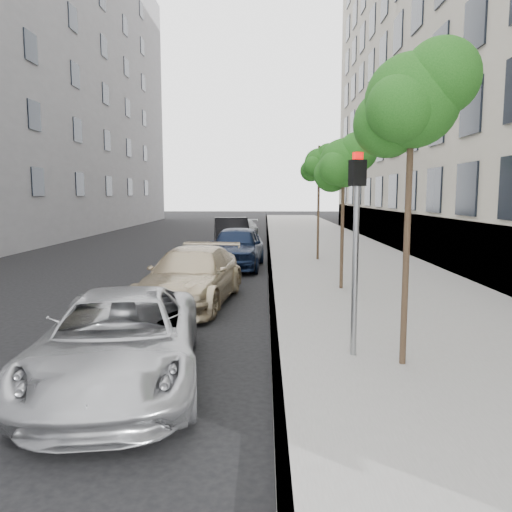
{
  "coord_description": "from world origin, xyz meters",
  "views": [
    {
      "loc": [
        0.99,
        -6.26,
        2.83
      ],
      "look_at": [
        0.8,
        4.5,
        1.5
      ],
      "focal_mm": 35.0,
      "sensor_mm": 36.0,
      "label": 1
    }
  ],
  "objects_px": {
    "tree_far": "(320,163)",
    "sedan_rear": "(241,230)",
    "suv": "(192,276)",
    "sedan_black": "(231,233)",
    "minivan": "(120,340)",
    "tree_near": "(414,101)",
    "sedan_blue": "(237,247)",
    "tree_mid": "(345,163)",
    "signal_pole": "(356,231)"
  },
  "relations": [
    {
      "from": "sedan_blue",
      "to": "signal_pole",
      "type": "bearing_deg",
      "value": -73.28
    },
    {
      "from": "suv",
      "to": "sedan_black",
      "type": "distance_m",
      "value": 13.35
    },
    {
      "from": "suv",
      "to": "tree_far",
      "type": "bearing_deg",
      "value": 69.61
    },
    {
      "from": "signal_pole",
      "to": "sedan_black",
      "type": "xyz_separation_m",
      "value": [
        -3.26,
        17.87,
        -1.42
      ]
    },
    {
      "from": "suv",
      "to": "sedan_black",
      "type": "height_order",
      "value": "sedan_black"
    },
    {
      "from": "tree_far",
      "to": "sedan_rear",
      "type": "bearing_deg",
      "value": 109.54
    },
    {
      "from": "tree_far",
      "to": "sedan_black",
      "type": "bearing_deg",
      "value": 127.09
    },
    {
      "from": "sedan_blue",
      "to": "sedan_black",
      "type": "distance_m",
      "value": 6.88
    },
    {
      "from": "tree_far",
      "to": "suv",
      "type": "xyz_separation_m",
      "value": [
        -4.13,
        -8.05,
        -3.38
      ]
    },
    {
      "from": "tree_far",
      "to": "sedan_rear",
      "type": "relative_size",
      "value": 1.09
    },
    {
      "from": "tree_near",
      "to": "minivan",
      "type": "distance_m",
      "value": 5.68
    },
    {
      "from": "minivan",
      "to": "signal_pole",
      "type": "bearing_deg",
      "value": 7.87
    },
    {
      "from": "sedan_black",
      "to": "sedan_rear",
      "type": "relative_size",
      "value": 1.13
    },
    {
      "from": "sedan_black",
      "to": "suv",
      "type": "bearing_deg",
      "value": -97.74
    },
    {
      "from": "tree_far",
      "to": "sedan_blue",
      "type": "distance_m",
      "value": 4.93
    },
    {
      "from": "tree_mid",
      "to": "tree_far",
      "type": "bearing_deg",
      "value": 90.0
    },
    {
      "from": "tree_mid",
      "to": "minivan",
      "type": "bearing_deg",
      "value": -121.73
    },
    {
      "from": "sedan_black",
      "to": "sedan_rear",
      "type": "xyz_separation_m",
      "value": [
        0.26,
        5.26,
        -0.18
      ]
    },
    {
      "from": "sedan_rear",
      "to": "tree_near",
      "type": "bearing_deg",
      "value": -73.22
    },
    {
      "from": "suv",
      "to": "sedan_rear",
      "type": "relative_size",
      "value": 1.14
    },
    {
      "from": "sedan_blue",
      "to": "sedan_rear",
      "type": "distance_m",
      "value": 12.11
    },
    {
      "from": "tree_far",
      "to": "minivan",
      "type": "height_order",
      "value": "tree_far"
    },
    {
      "from": "signal_pole",
      "to": "suv",
      "type": "distance_m",
      "value": 5.85
    },
    {
      "from": "signal_pole",
      "to": "sedan_black",
      "type": "bearing_deg",
      "value": 80.76
    },
    {
      "from": "minivan",
      "to": "sedan_rear",
      "type": "distance_m",
      "value": 24.16
    },
    {
      "from": "sedan_rear",
      "to": "suv",
      "type": "bearing_deg",
      "value": -83.43
    },
    {
      "from": "minivan",
      "to": "suv",
      "type": "relative_size",
      "value": 0.98
    },
    {
      "from": "suv",
      "to": "signal_pole",
      "type": "bearing_deg",
      "value": -46.41
    },
    {
      "from": "signal_pole",
      "to": "sedan_blue",
      "type": "bearing_deg",
      "value": 83.63
    },
    {
      "from": "suv",
      "to": "sedan_rear",
      "type": "xyz_separation_m",
      "value": [
        0.38,
        18.6,
        -0.09
      ]
    },
    {
      "from": "minivan",
      "to": "sedan_black",
      "type": "xyz_separation_m",
      "value": [
        0.39,
        18.89,
        0.13
      ]
    },
    {
      "from": "sedan_blue",
      "to": "sedan_rear",
      "type": "xyz_separation_m",
      "value": [
        -0.42,
        12.1,
        -0.18
      ]
    },
    {
      "from": "minivan",
      "to": "sedan_blue",
      "type": "relative_size",
      "value": 1.03
    },
    {
      "from": "tree_mid",
      "to": "suv",
      "type": "bearing_deg",
      "value": -159.38
    },
    {
      "from": "sedan_black",
      "to": "tree_near",
      "type": "bearing_deg",
      "value": -84.85
    },
    {
      "from": "tree_near",
      "to": "sedan_blue",
      "type": "height_order",
      "value": "tree_near"
    },
    {
      "from": "suv",
      "to": "minivan",
      "type": "bearing_deg",
      "value": -85.96
    },
    {
      "from": "suv",
      "to": "tree_mid",
      "type": "bearing_deg",
      "value": 27.37
    },
    {
      "from": "minivan",
      "to": "tree_far",
      "type": "bearing_deg",
      "value": 64.27
    },
    {
      "from": "tree_near",
      "to": "signal_pole",
      "type": "distance_m",
      "value": 2.17
    },
    {
      "from": "tree_mid",
      "to": "minivan",
      "type": "height_order",
      "value": "tree_mid"
    },
    {
      "from": "signal_pole",
      "to": "sedan_rear",
      "type": "distance_m",
      "value": 23.37
    },
    {
      "from": "suv",
      "to": "sedan_rear",
      "type": "bearing_deg",
      "value": 95.57
    },
    {
      "from": "tree_far",
      "to": "sedan_rear",
      "type": "height_order",
      "value": "tree_far"
    },
    {
      "from": "tree_near",
      "to": "sedan_blue",
      "type": "bearing_deg",
      "value": 106.21
    },
    {
      "from": "minivan",
      "to": "suv",
      "type": "xyz_separation_m",
      "value": [
        0.26,
        5.55,
        0.04
      ]
    },
    {
      "from": "tree_far",
      "to": "sedan_black",
      "type": "height_order",
      "value": "tree_far"
    },
    {
      "from": "sedan_blue",
      "to": "tree_mid",
      "type": "bearing_deg",
      "value": -52.55
    },
    {
      "from": "suv",
      "to": "sedan_black",
      "type": "bearing_deg",
      "value": 96.2
    },
    {
      "from": "tree_mid",
      "to": "sedan_black",
      "type": "bearing_deg",
      "value": 108.74
    }
  ]
}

